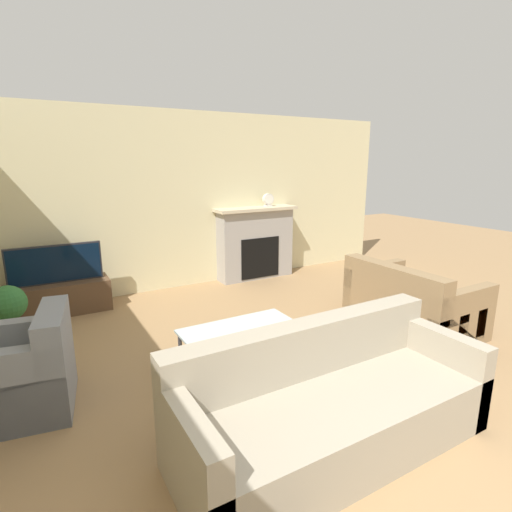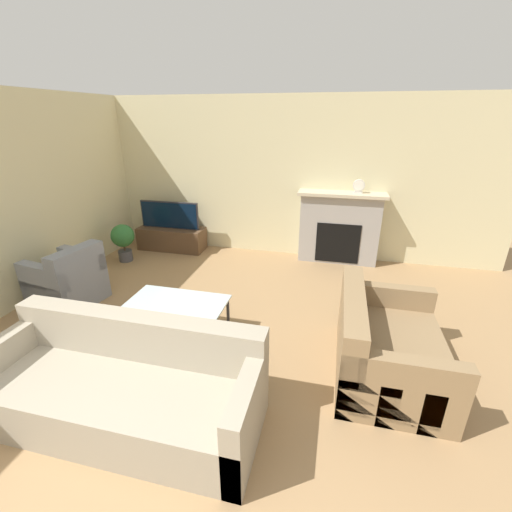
% 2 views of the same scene
% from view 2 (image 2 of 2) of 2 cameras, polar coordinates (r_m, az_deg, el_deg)
% --- Properties ---
extents(wall_back, '(8.24, 0.06, 2.70)m').
position_cam_2_polar(wall_back, '(6.17, 0.41, 12.86)').
color(wall_back, beige).
rests_on(wall_back, ground_plane).
extents(wall_left, '(0.06, 8.17, 2.70)m').
position_cam_2_polar(wall_left, '(5.32, -36.63, 6.95)').
color(wall_left, beige).
rests_on(wall_left, ground_plane).
extents(fireplace, '(1.42, 0.39, 1.21)m').
position_cam_2_polar(fireplace, '(5.98, 13.68, 4.86)').
color(fireplace, '#9E9993').
rests_on(fireplace, ground_plane).
extents(tv_stand, '(1.24, 0.46, 0.42)m').
position_cam_2_polar(tv_stand, '(6.69, -13.83, 2.86)').
color(tv_stand, brown).
rests_on(tv_stand, ground_plane).
extents(tv, '(1.12, 0.06, 0.50)m').
position_cam_2_polar(tv, '(6.55, -14.20, 6.64)').
color(tv, '#232328').
rests_on(tv, tv_stand).
extents(couch_sectional, '(2.25, 0.86, 0.82)m').
position_cam_2_polar(couch_sectional, '(3.19, -20.99, -19.95)').
color(couch_sectional, '#9E937F').
rests_on(couch_sectional, ground_plane).
extents(couch_loveseat, '(0.97, 1.38, 0.82)m').
position_cam_2_polar(couch_loveseat, '(3.63, 20.64, -14.17)').
color(couch_loveseat, '#8C704C').
rests_on(couch_loveseat, ground_plane).
extents(armchair_by_window, '(0.86, 0.85, 0.82)m').
position_cam_2_polar(armchair_by_window, '(5.22, -28.79, -3.87)').
color(armchair_by_window, gray).
rests_on(armchair_by_window, ground_plane).
extents(coffee_table, '(1.10, 0.59, 0.45)m').
position_cam_2_polar(coffee_table, '(3.96, -12.99, -7.97)').
color(coffee_table, '#333338').
rests_on(coffee_table, ground_plane).
extents(potted_plant, '(0.39, 0.39, 0.66)m').
position_cam_2_polar(potted_plant, '(6.31, -21.28, 2.72)').
color(potted_plant, '#47474C').
rests_on(potted_plant, ground_plane).
extents(mantel_clock, '(0.19, 0.07, 0.22)m').
position_cam_2_polar(mantel_clock, '(5.83, 16.77, 11.12)').
color(mantel_clock, beige).
rests_on(mantel_clock, fireplace).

